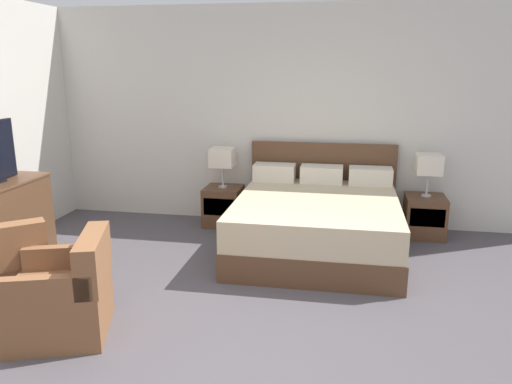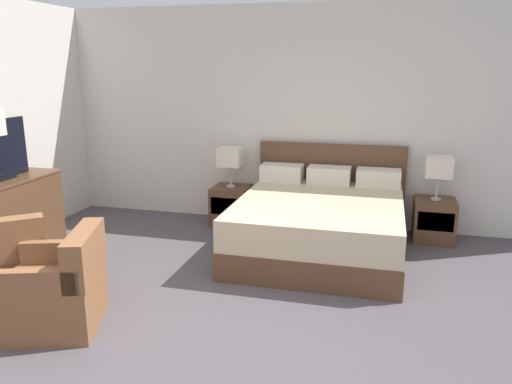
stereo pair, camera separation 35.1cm
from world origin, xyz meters
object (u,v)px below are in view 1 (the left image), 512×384
table_lamp_right (429,165)px  armchair_companion (65,297)px  bed (317,222)px  table_lamp_left (223,158)px  armchair_by_window (2,273)px  nightstand_right (424,216)px  nightstand_left (223,206)px

table_lamp_right → armchair_companion: table_lamp_right is taller
bed → table_lamp_left: size_ratio=4.00×
bed → armchair_by_window: (-2.47, -1.77, -0.03)m
nightstand_right → armchair_companion: bearing=-136.7°
nightstand_left → armchair_companion: (-0.51, -2.76, 0.04)m
bed → nightstand_right: 1.39m
table_lamp_right → armchair_companion: size_ratio=0.56×
bed → table_lamp_left: bearing=150.4°
nightstand_right → table_lamp_left: (-2.41, 0.00, 0.61)m
nightstand_right → table_lamp_left: 2.49m
armchair_by_window → armchair_companion: same height
nightstand_right → armchair_companion: size_ratio=0.55×
bed → nightstand_left: bearing=150.4°
armchair_by_window → nightstand_right: bearing=33.7°
bed → armchair_companion: bearing=-129.7°
armchair_companion → table_lamp_right: bearing=43.3°
nightstand_left → armchair_by_window: bearing=-117.2°
bed → nightstand_right: (1.21, 0.68, -0.08)m
table_lamp_left → table_lamp_right: size_ratio=1.00×
bed → table_lamp_right: size_ratio=4.00×
table_lamp_left → armchair_by_window: (-1.26, -2.45, -0.57)m
nightstand_left → table_lamp_right: size_ratio=0.98×
table_lamp_right → armchair_by_window: size_ratio=0.51×
table_lamp_left → nightstand_left: bearing=-90.0°
nightstand_left → armchair_companion: 2.81m
armchair_companion → bed: bearing=50.3°
nightstand_left → table_lamp_left: 0.61m
table_lamp_left → bed: bearing=-29.6°
armchair_companion → nightstand_left: bearing=79.4°
nightstand_left → armchair_companion: armchair_companion is taller
armchair_by_window → bed: bearing=35.6°
bed → nightstand_left: 1.39m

